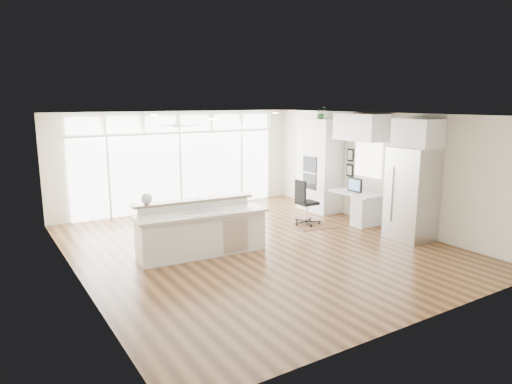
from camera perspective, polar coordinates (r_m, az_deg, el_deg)
floor at (r=9.56m, az=0.00°, el=-6.82°), size 7.00×8.00×0.02m
ceiling at (r=9.09m, az=0.00°, el=9.64°), size 7.00×8.00×0.02m
wall_back at (r=12.75m, az=-9.64°, el=3.87°), size 7.00×0.04×2.70m
wall_front at (r=6.29m, az=19.84°, el=-4.22°), size 7.00×0.04×2.70m
wall_left at (r=7.97m, az=-21.83°, el=-1.19°), size 0.04×8.00×2.70m
wall_right at (r=11.45m, az=15.01°, el=2.82°), size 0.04×8.00×2.70m
glass_wall at (r=12.74m, az=-9.49°, el=2.50°), size 5.80×0.06×2.08m
transom_row at (r=12.61m, az=-9.69°, el=8.49°), size 5.90×0.06×0.40m
desk_window at (r=11.60m, az=13.84°, el=3.97°), size 0.04×0.85×0.85m
ceiling_fan at (r=11.36m, az=-9.81°, el=8.70°), size 1.16×1.16×0.32m
recessed_lights at (r=9.26m, az=-0.67°, el=9.55°), size 3.40×3.00×0.02m
oven_cabinet at (r=12.53m, az=7.92°, el=3.33°), size 0.64×1.20×2.50m
desk_nook at (r=11.57m, az=12.43°, el=-1.87°), size 0.72×1.30×0.76m
upper_cabinets at (r=11.33m, az=13.00°, el=7.91°), size 0.64×1.30×0.64m
refrigerator at (r=10.35m, az=18.89°, el=-0.25°), size 0.76×0.90×2.00m
fridge_cabinet at (r=10.23m, az=19.57°, el=6.94°), size 0.64×0.90×0.60m
framed_photos at (r=12.06m, az=11.69°, el=3.61°), size 0.06×0.22×0.80m
kitchen_island at (r=8.98m, az=-6.79°, el=-4.60°), size 2.66×1.18×1.03m
rug at (r=11.15m, az=7.53°, el=-4.18°), size 1.09×0.89×0.01m
office_chair at (r=11.13m, az=6.41°, el=-1.30°), size 0.58×0.54×1.10m
fishbowl at (r=8.93m, az=-13.51°, el=-0.81°), size 0.23×0.23×0.22m
monitor at (r=11.40m, az=12.26°, el=0.88°), size 0.08×0.46×0.38m
keyboard at (r=11.32m, az=11.61°, el=-0.12°), size 0.15×0.32×0.02m
potted_plant at (r=12.42m, az=8.10°, el=9.62°), size 0.30×0.33×0.25m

